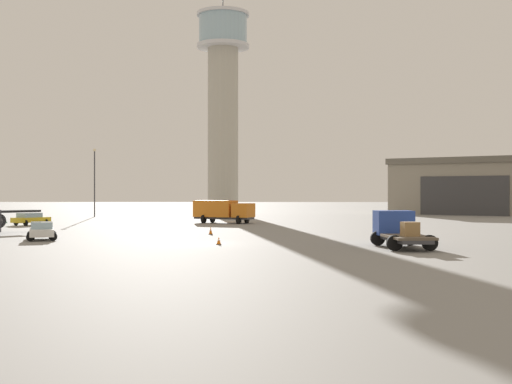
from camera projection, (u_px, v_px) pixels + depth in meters
ground_plane at (203, 244)px, 47.88m from camera, size 400.00×400.00×0.00m
control_tower at (223, 96)px, 111.24m from camera, size 8.71×8.71×37.54m
hangar at (478, 186)px, 113.37m from camera, size 32.04×29.85×9.31m
truck_box_orange at (223, 210)px, 79.34m from camera, size 7.48×5.09×2.69m
truck_flatbed_blue at (399, 229)px, 44.96m from camera, size 3.60×6.79×2.41m
car_white at (42, 230)px, 51.73m from camera, size 3.12×4.73×1.37m
car_yellow at (31, 219)px, 74.55m from camera, size 3.73×4.45×1.37m
light_post_west at (95, 177)px, 99.48m from camera, size 0.44×0.44×10.19m
traffic_cone_near_left at (211, 231)px, 58.25m from camera, size 0.36×0.36×0.68m
traffic_cone_near_right at (219, 241)px, 47.00m from camera, size 0.36×0.36×0.55m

